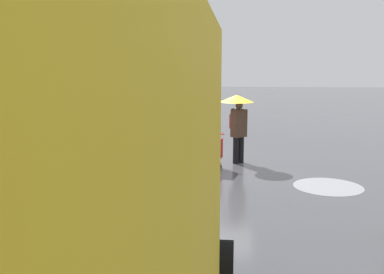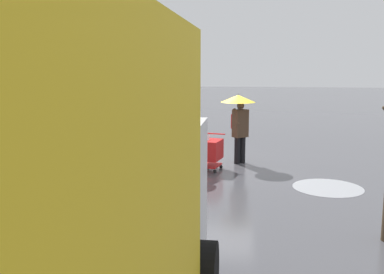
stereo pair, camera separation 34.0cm
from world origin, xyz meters
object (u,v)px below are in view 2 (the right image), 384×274
object	(u,v)px
hand_dolly_boxes	(184,140)
pedestrian_black_side	(239,113)
pedestrian_pink_side	(163,117)
shopping_cart_vendor	(211,151)
cargo_van_parked_right	(96,121)

from	to	relation	value
hand_dolly_boxes	pedestrian_black_side	xyz separation A→B (m)	(-1.55, -1.02, 0.70)
pedestrian_pink_side	pedestrian_black_side	bearing A→B (deg)	-146.84
shopping_cart_vendor	hand_dolly_boxes	world-z (taller)	hand_dolly_boxes
cargo_van_parked_right	shopping_cart_vendor	size ratio (longest dim) A/B	5.17
cargo_van_parked_right	pedestrian_pink_side	bearing A→B (deg)	143.03
cargo_van_parked_right	hand_dolly_boxes	size ratio (longest dim) A/B	3.38
shopping_cart_vendor	pedestrian_pink_side	bearing A→B (deg)	16.55
cargo_van_parked_right	shopping_cart_vendor	xyz separation A→B (m)	(-3.92, 1.58, -0.61)
shopping_cart_vendor	hand_dolly_boxes	size ratio (longest dim) A/B	0.65
hand_dolly_boxes	pedestrian_black_side	distance (m)	1.99
cargo_van_parked_right	shopping_cart_vendor	bearing A→B (deg)	158.09
pedestrian_pink_side	shopping_cart_vendor	bearing A→B (deg)	-163.45
hand_dolly_boxes	pedestrian_black_side	bearing A→B (deg)	-146.68
cargo_van_parked_right	pedestrian_black_side	distance (m)	4.73
hand_dolly_boxes	pedestrian_pink_side	bearing A→B (deg)	32.69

